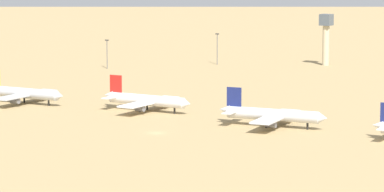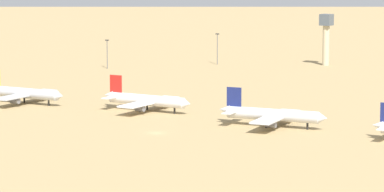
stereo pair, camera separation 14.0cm
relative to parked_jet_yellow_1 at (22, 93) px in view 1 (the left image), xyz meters
name	(u,v)px [view 1 (the left image)]	position (x,y,z in m)	size (l,w,h in m)	color
ground	(156,133)	(72.19, -23.24, -3.72)	(4000.00, 4000.00, 0.00)	tan
parked_jet_yellow_1	(22,93)	(0.00, 0.00, 0.00)	(34.39, 28.94, 11.36)	silver
parked_jet_red_2	(146,100)	(46.03, 8.95, -0.03)	(34.06, 28.54, 11.27)	white
parked_jet_navy_3	(272,115)	(95.53, 4.04, 0.00)	(34.35, 29.19, 11.36)	silver
control_tower	(326,35)	(36.83, 167.90, 10.72)	(5.20, 5.20, 23.94)	#C6B793
light_pole_mid	(107,52)	(-41.14, 102.44, 4.04)	(1.80, 0.50, 13.18)	#59595E
light_pole_east	(217,46)	(-7.85, 143.93, 4.81)	(1.80, 0.50, 14.67)	#59595E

